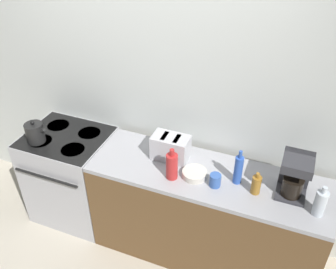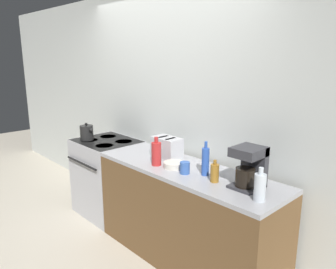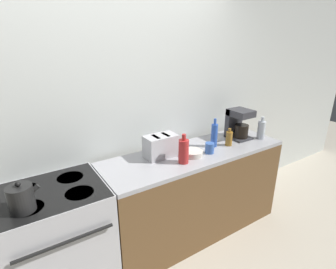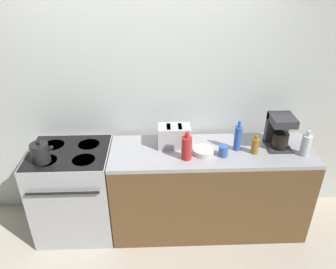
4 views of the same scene
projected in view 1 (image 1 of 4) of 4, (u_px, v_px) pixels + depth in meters
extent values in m
plane|color=beige|center=(122.00, 253.00, 3.38)|extent=(12.00, 12.00, 0.00)
cube|color=silver|center=(148.00, 92.00, 3.15)|extent=(8.00, 0.05, 2.60)
cube|color=#B7B7BC|center=(73.00, 176.00, 3.55)|extent=(0.73, 0.62, 0.91)
cube|color=black|center=(65.00, 138.00, 3.29)|extent=(0.72, 0.61, 0.02)
cylinder|color=black|center=(40.00, 141.00, 3.24)|extent=(0.20, 0.20, 0.01)
cylinder|color=black|center=(73.00, 150.00, 3.14)|extent=(0.20, 0.20, 0.01)
cylinder|color=black|center=(58.00, 126.00, 3.44)|extent=(0.20, 0.20, 0.01)
cylinder|color=black|center=(89.00, 133.00, 3.34)|extent=(0.20, 0.20, 0.01)
cylinder|color=black|center=(46.00, 178.00, 3.15)|extent=(0.62, 0.02, 0.02)
cube|color=brown|center=(204.00, 217.00, 3.15)|extent=(1.87, 0.60, 0.88)
cube|color=#A3A3A8|center=(208.00, 176.00, 2.89)|extent=(1.87, 0.60, 0.04)
cylinder|color=black|center=(35.00, 133.00, 3.18)|extent=(0.15, 0.15, 0.17)
sphere|color=black|center=(32.00, 123.00, 3.12)|extent=(0.03, 0.03, 0.03)
cylinder|color=black|center=(41.00, 131.00, 3.14)|extent=(0.09, 0.03, 0.07)
cube|color=#BCBCC1|center=(171.00, 147.00, 2.99)|extent=(0.30, 0.18, 0.20)
cube|color=black|center=(165.00, 136.00, 2.95)|extent=(0.04, 0.12, 0.01)
cube|color=black|center=(177.00, 139.00, 2.92)|extent=(0.04, 0.12, 0.01)
cube|color=#333338|center=(291.00, 192.00, 2.71)|extent=(0.21, 0.24, 0.02)
cube|color=#333338|center=(296.00, 169.00, 2.69)|extent=(0.21, 0.06, 0.32)
cube|color=#333338|center=(298.00, 163.00, 2.55)|extent=(0.21, 0.24, 0.07)
cylinder|color=black|center=(292.00, 186.00, 2.64)|extent=(0.15, 0.15, 0.14)
cylinder|color=#9E6B23|center=(256.00, 185.00, 2.68)|extent=(0.07, 0.07, 0.14)
cylinder|color=#9E6B23|center=(258.00, 175.00, 2.63)|extent=(0.03, 0.03, 0.04)
cylinder|color=#2D56B7|center=(238.00, 170.00, 2.74)|extent=(0.06, 0.06, 0.23)
cylinder|color=#2D56B7|center=(240.00, 154.00, 2.66)|extent=(0.03, 0.03, 0.06)
cylinder|color=silver|center=(320.00, 203.00, 2.50)|extent=(0.08, 0.08, 0.19)
cylinder|color=silver|center=(324.00, 190.00, 2.43)|extent=(0.03, 0.03, 0.05)
cylinder|color=#B72828|center=(172.00, 166.00, 2.79)|extent=(0.09, 0.09, 0.21)
cylinder|color=#B72828|center=(172.00, 152.00, 2.72)|extent=(0.04, 0.04, 0.05)
cylinder|color=#3860B2|center=(215.00, 180.00, 2.75)|extent=(0.09, 0.09, 0.10)
cylinder|color=beige|center=(195.00, 174.00, 2.85)|extent=(0.19, 0.19, 0.05)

